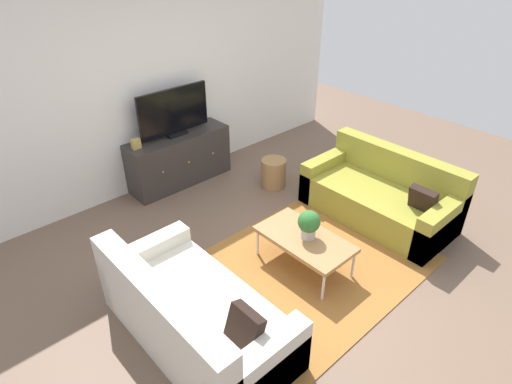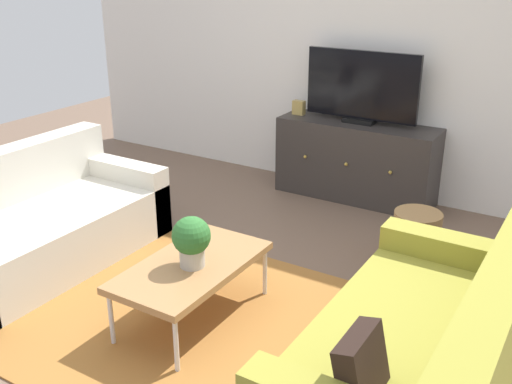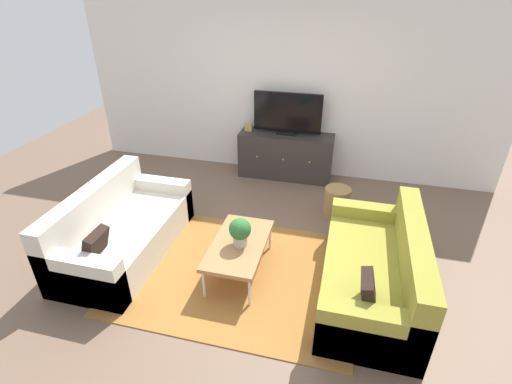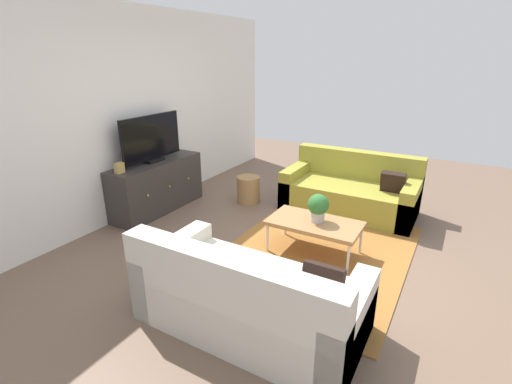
% 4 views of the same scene
% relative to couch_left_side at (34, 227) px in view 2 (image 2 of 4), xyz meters
% --- Properties ---
extents(ground_plane, '(10.00, 10.00, 0.00)m').
position_rel_couch_left_side_xyz_m(ground_plane, '(1.44, 0.10, -0.27)').
color(ground_plane, brown).
extents(wall_back, '(6.40, 0.12, 2.70)m').
position_rel_couch_left_side_xyz_m(wall_back, '(1.44, 2.65, 1.08)').
color(wall_back, white).
rests_on(wall_back, ground_plane).
extents(area_rug, '(2.50, 1.90, 0.01)m').
position_rel_couch_left_side_xyz_m(area_rug, '(1.44, -0.05, -0.26)').
color(area_rug, '#9E662D').
rests_on(area_rug, ground_plane).
extents(couch_left_side, '(0.90, 1.79, 0.80)m').
position_rel_couch_left_side_xyz_m(couch_left_side, '(0.00, 0.00, 0.00)').
color(couch_left_side, beige).
rests_on(couch_left_side, ground_plane).
extents(couch_right_side, '(0.90, 1.79, 0.80)m').
position_rel_couch_left_side_xyz_m(couch_right_side, '(2.88, 0.00, 0.00)').
color(couch_right_side, olive).
rests_on(couch_right_side, ground_plane).
extents(coffee_table, '(0.55, 1.00, 0.38)m').
position_rel_couch_left_side_xyz_m(coffee_table, '(1.44, -0.00, 0.08)').
color(coffee_table, '#A37547').
rests_on(coffee_table, ground_plane).
extents(potted_plant, '(0.23, 0.23, 0.31)m').
position_rel_couch_left_side_xyz_m(potted_plant, '(1.46, -0.02, 0.29)').
color(potted_plant, '#B7B2A8').
rests_on(potted_plant, coffee_table).
extents(tv_console, '(1.44, 0.47, 0.71)m').
position_rel_couch_left_side_xyz_m(tv_console, '(1.50, 2.37, 0.09)').
color(tv_console, '#332D2B').
rests_on(tv_console, ground_plane).
extents(flat_screen_tv, '(1.02, 0.16, 0.63)m').
position_rel_couch_left_side_xyz_m(flat_screen_tv, '(1.50, 2.39, 0.76)').
color(flat_screen_tv, black).
rests_on(flat_screen_tv, tv_console).
extents(mantel_clock, '(0.11, 0.07, 0.13)m').
position_rel_couch_left_side_xyz_m(mantel_clock, '(0.90, 2.37, 0.51)').
color(mantel_clock, tan).
rests_on(mantel_clock, tv_console).
extents(wicker_basket, '(0.34, 0.34, 0.40)m').
position_rel_couch_left_side_xyz_m(wicker_basket, '(2.38, 1.41, -0.07)').
color(wicker_basket, '#9E7547').
rests_on(wicker_basket, ground_plane).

